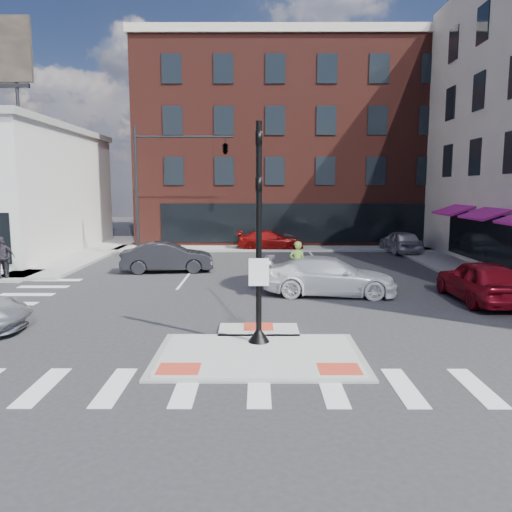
{
  "coord_description": "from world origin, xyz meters",
  "views": [
    {
      "loc": [
        -0.04,
        -13.0,
        4.39
      ],
      "look_at": [
        -0.09,
        4.17,
        2.0
      ],
      "focal_mm": 35.0,
      "sensor_mm": 36.0,
      "label": 1
    }
  ],
  "objects_px": {
    "bg_car_silver": "(401,242)",
    "cyclist": "(297,277)",
    "white_pickup": "(330,276)",
    "pedestrian_b": "(1,257)",
    "red_sedan": "(480,281)",
    "bg_car_red": "(270,241)",
    "pedestrian_a": "(3,259)",
    "bg_car_dark": "(167,257)"
  },
  "relations": [
    {
      "from": "pedestrian_a",
      "to": "pedestrian_b",
      "type": "bearing_deg",
      "value": -51.29
    },
    {
      "from": "bg_car_silver",
      "to": "bg_car_red",
      "type": "relative_size",
      "value": 0.97
    },
    {
      "from": "white_pickup",
      "to": "pedestrian_b",
      "type": "height_order",
      "value": "pedestrian_b"
    },
    {
      "from": "white_pickup",
      "to": "pedestrian_b",
      "type": "distance_m",
      "value": 15.21
    },
    {
      "from": "red_sedan",
      "to": "bg_car_dark",
      "type": "height_order",
      "value": "red_sedan"
    },
    {
      "from": "pedestrian_a",
      "to": "pedestrian_b",
      "type": "distance_m",
      "value": 0.16
    },
    {
      "from": "red_sedan",
      "to": "pedestrian_b",
      "type": "xyz_separation_m",
      "value": [
        -20.5,
        4.24,
        0.29
      ]
    },
    {
      "from": "white_pickup",
      "to": "cyclist",
      "type": "distance_m",
      "value": 1.32
    },
    {
      "from": "bg_car_red",
      "to": "cyclist",
      "type": "xyz_separation_m",
      "value": [
        0.72,
        -14.5,
        0.07
      ]
    },
    {
      "from": "red_sedan",
      "to": "white_pickup",
      "type": "distance_m",
      "value": 5.73
    },
    {
      "from": "bg_car_silver",
      "to": "white_pickup",
      "type": "bearing_deg",
      "value": 59.33
    },
    {
      "from": "red_sedan",
      "to": "bg_car_red",
      "type": "xyz_separation_m",
      "value": [
        -7.64,
        15.74,
        -0.15
      ]
    },
    {
      "from": "red_sedan",
      "to": "cyclist",
      "type": "distance_m",
      "value": 7.03
    },
    {
      "from": "pedestrian_b",
      "to": "bg_car_dark",
      "type": "bearing_deg",
      "value": -15.2
    },
    {
      "from": "bg_car_silver",
      "to": "cyclist",
      "type": "xyz_separation_m",
      "value": [
        -7.92,
        -13.0,
        -0.02
      ]
    },
    {
      "from": "bg_car_dark",
      "to": "white_pickup",
      "type": "bearing_deg",
      "value": -133.33
    },
    {
      "from": "red_sedan",
      "to": "cyclist",
      "type": "xyz_separation_m",
      "value": [
        -6.92,
        1.24,
        -0.08
      ]
    },
    {
      "from": "red_sedan",
      "to": "white_pickup",
      "type": "height_order",
      "value": "red_sedan"
    },
    {
      "from": "bg_car_red",
      "to": "pedestrian_a",
      "type": "relative_size",
      "value": 2.69
    },
    {
      "from": "red_sedan",
      "to": "pedestrian_b",
      "type": "relative_size",
      "value": 2.5
    },
    {
      "from": "bg_car_red",
      "to": "pedestrian_b",
      "type": "xyz_separation_m",
      "value": [
        -12.86,
        -11.5,
        0.45
      ]
    },
    {
      "from": "bg_car_silver",
      "to": "cyclist",
      "type": "bearing_deg",
      "value": 54.9
    },
    {
      "from": "white_pickup",
      "to": "cyclist",
      "type": "bearing_deg",
      "value": 95.9
    },
    {
      "from": "red_sedan",
      "to": "white_pickup",
      "type": "relative_size",
      "value": 0.9
    },
    {
      "from": "white_pickup",
      "to": "bg_car_red",
      "type": "relative_size",
      "value": 1.16
    },
    {
      "from": "red_sedan",
      "to": "cyclist",
      "type": "bearing_deg",
      "value": -10.65
    },
    {
      "from": "cyclist",
      "to": "bg_car_silver",
      "type": "bearing_deg",
      "value": -123.03
    },
    {
      "from": "bg_car_red",
      "to": "bg_car_dark",
      "type": "bearing_deg",
      "value": 149.84
    },
    {
      "from": "red_sedan",
      "to": "pedestrian_a",
      "type": "distance_m",
      "value": 20.96
    },
    {
      "from": "bg_car_red",
      "to": "cyclist",
      "type": "height_order",
      "value": "cyclist"
    },
    {
      "from": "white_pickup",
      "to": "pedestrian_a",
      "type": "relative_size",
      "value": 3.11
    },
    {
      "from": "white_pickup",
      "to": "bg_car_silver",
      "type": "xyz_separation_m",
      "value": [
        6.6,
        13.0,
        -0.01
      ]
    },
    {
      "from": "cyclist",
      "to": "pedestrian_b",
      "type": "xyz_separation_m",
      "value": [
        -13.58,
        3.0,
        0.37
      ]
    },
    {
      "from": "red_sedan",
      "to": "pedestrian_a",
      "type": "bearing_deg",
      "value": -12.47
    },
    {
      "from": "pedestrian_b",
      "to": "bg_car_red",
      "type": "bearing_deg",
      "value": 7.47
    },
    {
      "from": "white_pickup",
      "to": "pedestrian_b",
      "type": "xyz_separation_m",
      "value": [
        -14.9,
        3.0,
        0.34
      ]
    },
    {
      "from": "bg_car_silver",
      "to": "cyclist",
      "type": "height_order",
      "value": "cyclist"
    },
    {
      "from": "cyclist",
      "to": "bg_car_red",
      "type": "bearing_deg",
      "value": -88.84
    },
    {
      "from": "bg_car_red",
      "to": "pedestrian_b",
      "type": "height_order",
      "value": "pedestrian_b"
    },
    {
      "from": "bg_car_dark",
      "to": "bg_car_silver",
      "type": "bearing_deg",
      "value": -69.55
    },
    {
      "from": "bg_car_dark",
      "to": "bg_car_silver",
      "type": "height_order",
      "value": "bg_car_dark"
    },
    {
      "from": "cyclist",
      "to": "pedestrian_a",
      "type": "distance_m",
      "value": 13.94
    }
  ]
}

